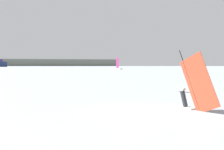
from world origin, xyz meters
TOP-DOWN VIEW (x-y plane):
  - ground_plane at (0.00, 0.00)m, footprint 4000.00×4000.00m
  - windsurfer at (3.68, -0.75)m, footprint 1.56×4.30m
  - distant_headland at (199.61, 1122.16)m, footprint 672.35×415.64m
  - small_sailboat at (50.88, 155.71)m, footprint 5.98×9.35m

SIDE VIEW (x-z plane):
  - ground_plane at x=0.00m, z-range 0.00..0.00m
  - small_sailboat at x=50.88m, z-range -4.03..5.71m
  - windsurfer at x=3.68m, z-range -1.01..3.34m
  - distant_headland at x=199.61m, z-range 0.00..26.49m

